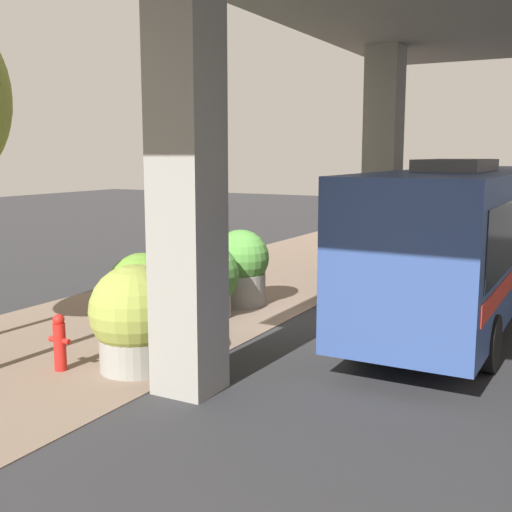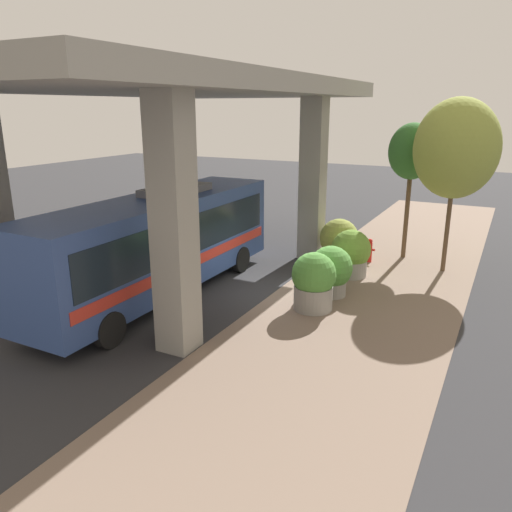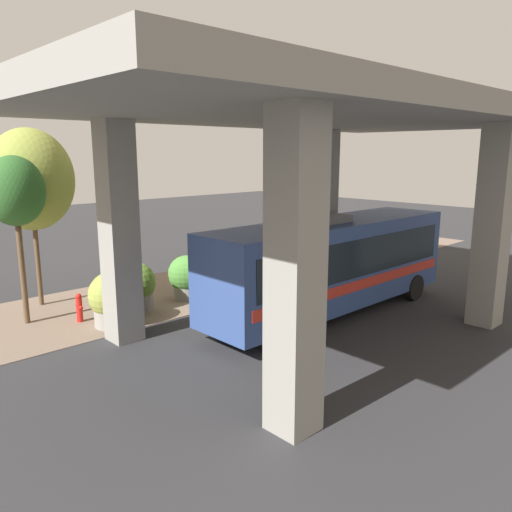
{
  "view_description": "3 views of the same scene",
  "coord_description": "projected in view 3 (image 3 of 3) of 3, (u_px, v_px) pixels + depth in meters",
  "views": [
    {
      "loc": [
        6.03,
        -12.68,
        3.67
      ],
      "look_at": [
        -0.43,
        -0.88,
        1.53
      ],
      "focal_mm": 45.0,
      "sensor_mm": 36.0,
      "label": 1
    },
    {
      "loc": [
        -6.84,
        14.47,
        6.15
      ],
      "look_at": [
        0.38,
        0.56,
        1.44
      ],
      "focal_mm": 35.0,
      "sensor_mm": 36.0,
      "label": 2
    },
    {
      "loc": [
        13.84,
        -11.78,
        5.64
      ],
      "look_at": [
        0.88,
        0.48,
        1.93
      ],
      "focal_mm": 35.0,
      "sensor_mm": 36.0,
      "label": 3
    }
  ],
  "objects": [
    {
      "name": "planter_front",
      "position": [
        135.0,
        287.0,
        17.96
      ],
      "size": [
        1.48,
        1.48,
        1.79
      ],
      "color": "gray",
      "rests_on": "ground"
    },
    {
      "name": "overpass",
      "position": [
        317.0,
        132.0,
        14.8
      ],
      "size": [
        9.4,
        17.46,
        7.16
      ],
      "color": "gray",
      "rests_on": "ground"
    },
    {
      "name": "planter_extra",
      "position": [
        113.0,
        299.0,
        16.38
      ],
      "size": [
        1.57,
        1.57,
        1.84
      ],
      "color": "gray",
      "rests_on": "ground"
    },
    {
      "name": "ground_plane",
      "position": [
        231.0,
        304.0,
        18.92
      ],
      "size": [
        80.0,
        80.0,
        0.0
      ],
      "primitive_type": "plane",
      "color": "#2D2D30",
      "rests_on": "ground"
    },
    {
      "name": "street_tree_far",
      "position": [
        15.0,
        192.0,
        15.88
      ],
      "size": [
        1.87,
        1.87,
        5.56
      ],
      "color": "brown",
      "rests_on": "ground"
    },
    {
      "name": "street_tree_near",
      "position": [
        30.0,
        180.0,
        17.83
      ],
      "size": [
        3.03,
        3.03,
        6.51
      ],
      "color": "brown",
      "rests_on": "ground"
    },
    {
      "name": "bus",
      "position": [
        332.0,
        260.0,
        17.42
      ],
      "size": [
        2.59,
        10.54,
        3.57
      ],
      "color": "#334C8C",
      "rests_on": "ground"
    },
    {
      "name": "planter_middle",
      "position": [
        187.0,
        277.0,
        19.48
      ],
      "size": [
        1.46,
        1.46,
        1.72
      ],
      "color": "gray",
      "rests_on": "ground"
    },
    {
      "name": "sidewalk_strip",
      "position": [
        185.0,
        288.0,
        21.05
      ],
      "size": [
        6.0,
        40.0,
        0.02
      ],
      "color": "#7A6656",
      "rests_on": "ground"
    },
    {
      "name": "planter_back",
      "position": [
        216.0,
        270.0,
        20.39
      ],
      "size": [
        1.39,
        1.39,
        1.86
      ],
      "color": "gray",
      "rests_on": "ground"
    },
    {
      "name": "fire_hydrant",
      "position": [
        79.0,
        308.0,
        16.8
      ],
      "size": [
        0.43,
        0.21,
        1.01
      ],
      "color": "red",
      "rests_on": "ground"
    }
  ]
}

